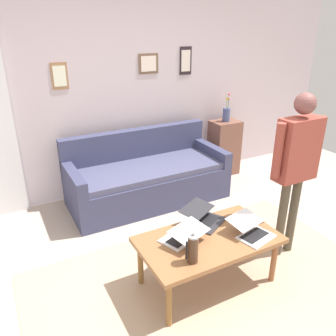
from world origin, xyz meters
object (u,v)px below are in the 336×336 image
at_px(couch, 147,178).
at_px(french_press, 193,248).
at_px(laptop_center, 252,231).
at_px(side_shelf, 224,148).
at_px(coffee_table, 208,243).
at_px(person_standing, 297,157).
at_px(laptop_left, 183,235).
at_px(flower_vase, 226,114).
at_px(laptop_right, 204,218).

distance_m(couch, french_press, 1.98).
xyz_separation_m(laptop_center, side_shelf, (-1.26, -2.07, -0.10)).
bearing_deg(laptop_center, couch, -85.19).
relative_size(couch, coffee_table, 1.68).
xyz_separation_m(laptop_center, person_standing, (-0.58, -0.14, 0.53)).
relative_size(laptop_left, side_shelf, 0.50).
xyz_separation_m(side_shelf, person_standing, (0.67, 1.93, 0.63)).
height_order(side_shelf, flower_vase, flower_vase).
bearing_deg(laptop_left, couch, -104.04).
distance_m(coffee_table, laptop_right, 0.27).
relative_size(french_press, side_shelf, 0.32).
bearing_deg(laptop_center, flower_vase, -121.27).
height_order(laptop_right, french_press, french_press).
bearing_deg(couch, french_press, 75.63).
bearing_deg(laptop_right, laptop_center, 123.04).
distance_m(laptop_center, laptop_right, 0.45).
bearing_deg(french_press, laptop_left, -106.25).
xyz_separation_m(laptop_left, french_press, (0.08, 0.28, 0.08)).
height_order(laptop_left, french_press, french_press).
bearing_deg(side_shelf, flower_vase, 87.56).
distance_m(laptop_center, side_shelf, 2.42).
height_order(french_press, side_shelf, side_shelf).
xyz_separation_m(laptop_right, french_press, (0.40, 0.43, 0.08)).
relative_size(coffee_table, french_press, 4.48).
bearing_deg(laptop_center, laptop_right, -56.96).
bearing_deg(french_press, person_standing, -170.66).
bearing_deg(laptop_left, laptop_center, 158.67).
distance_m(couch, laptop_center, 1.85).
height_order(laptop_left, side_shelf, side_shelf).
height_order(couch, laptop_left, couch).
distance_m(laptop_left, side_shelf, 2.59).
distance_m(laptop_left, laptop_center, 0.60).
relative_size(laptop_left, french_press, 1.56).
height_order(coffee_table, laptop_right, laptop_right).
height_order(couch, french_press, couch).
height_order(laptop_right, flower_vase, flower_vase).
distance_m(laptop_center, french_press, 0.65).
height_order(laptop_left, flower_vase, flower_vase).
relative_size(laptop_left, laptop_center, 1.03).
bearing_deg(flower_vase, side_shelf, -92.44).
height_order(laptop_right, person_standing, person_standing).
bearing_deg(person_standing, coffee_table, 0.18).
height_order(couch, side_shelf, couch).
distance_m(french_press, flower_vase, 2.87).
distance_m(side_shelf, person_standing, 2.13).
bearing_deg(side_shelf, couch, 9.44).
relative_size(couch, person_standing, 1.24).
xyz_separation_m(laptop_left, flower_vase, (-1.81, -1.85, 0.43)).
height_order(laptop_left, laptop_right, laptop_left).
bearing_deg(flower_vase, laptop_left, 45.55).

